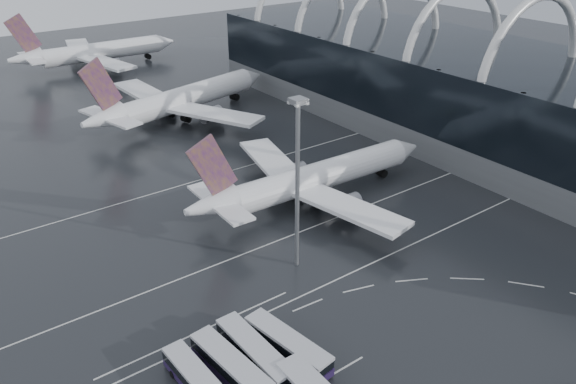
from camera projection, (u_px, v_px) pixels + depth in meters
ground at (338, 269)px, 85.77m from camera, size 420.00×420.00×0.00m
terminal at (488, 95)px, 127.41m from camera, size 42.00×160.00×34.90m
lane_marking_near at (347, 275)px, 84.34m from camera, size 120.00×0.25×0.01m
lane_marking_mid at (292, 235)px, 94.35m from camera, size 120.00×0.25×0.01m
lane_marking_far at (210, 177)px, 114.37m from camera, size 120.00×0.25×0.01m
bus_bay_line_north at (199, 332)px, 73.12m from camera, size 28.00×0.25×0.01m
airliner_main at (311, 179)px, 103.25m from camera, size 52.49×46.14×17.81m
airliner_gate_b at (180, 100)px, 142.75m from camera, size 57.42×50.85×20.13m
airliner_gate_c at (94, 53)px, 187.96m from camera, size 55.82×51.75×19.97m
bus_row_near_a at (198, 381)px, 63.44m from camera, size 3.18×12.06×2.95m
bus_row_near_b at (231, 367)px, 65.27m from camera, size 4.05×12.99×3.15m
bus_row_near_c at (255, 353)px, 67.26m from camera, size 3.32×13.04×3.20m
bus_row_near_d at (288, 345)px, 68.46m from camera, size 4.72×13.00×3.13m
floodlight_mast at (298, 166)px, 79.08m from camera, size 2.04×2.04×26.68m
gse_cart_belly_a at (319, 183)px, 110.69m from camera, size 2.31×1.37×1.26m
gse_cart_belly_b at (350, 167)px, 116.93m from camera, size 2.45×1.45×1.34m
gse_cart_belly_d at (355, 164)px, 118.27m from camera, size 2.49×1.47×1.36m
gse_cart_belly_e at (274, 167)px, 117.26m from camera, size 2.03×1.20×1.11m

